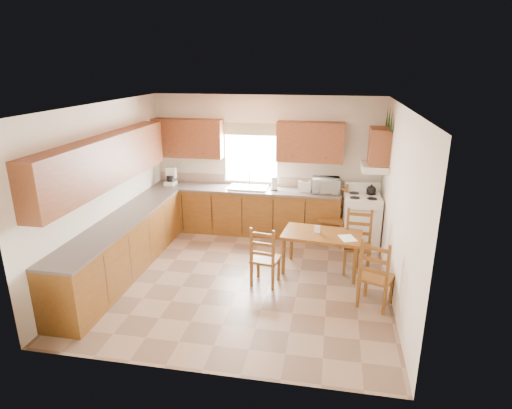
% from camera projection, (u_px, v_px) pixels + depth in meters
% --- Properties ---
extents(floor, '(4.50, 4.50, 0.00)m').
position_uv_depth(floor, '(243.00, 278.00, 6.84)').
color(floor, '#896D56').
rests_on(floor, ground).
extents(ceiling, '(4.50, 4.50, 0.00)m').
position_uv_depth(ceiling, '(242.00, 106.00, 5.99)').
color(ceiling, '#A05E38').
rests_on(ceiling, floor).
extents(wall_left, '(4.50, 4.50, 0.00)m').
position_uv_depth(wall_left, '(104.00, 190.00, 6.80)').
color(wall_left, silver).
rests_on(wall_left, floor).
extents(wall_right, '(4.50, 4.50, 0.00)m').
position_uv_depth(wall_right, '(398.00, 206.00, 6.03)').
color(wall_right, silver).
rests_on(wall_right, floor).
extents(wall_back, '(4.50, 4.50, 0.00)m').
position_uv_depth(wall_back, '(266.00, 164.00, 8.52)').
color(wall_back, silver).
rests_on(wall_back, floor).
extents(wall_front, '(4.50, 4.50, 0.00)m').
position_uv_depth(wall_front, '(196.00, 263.00, 4.32)').
color(wall_front, silver).
rests_on(wall_front, floor).
extents(lower_cab_back, '(3.75, 0.60, 0.88)m').
position_uv_depth(lower_cab_back, '(245.00, 211.00, 8.59)').
color(lower_cab_back, brown).
rests_on(lower_cab_back, floor).
extents(lower_cab_left, '(0.60, 3.60, 0.88)m').
position_uv_depth(lower_cab_left, '(123.00, 247.00, 6.90)').
color(lower_cab_left, brown).
rests_on(lower_cab_left, floor).
extents(counter_back, '(3.75, 0.63, 0.04)m').
position_uv_depth(counter_back, '(245.00, 189.00, 8.44)').
color(counter_back, '#5B514C').
rests_on(counter_back, lower_cab_back).
extents(counter_left, '(0.63, 3.60, 0.04)m').
position_uv_depth(counter_left, '(120.00, 221.00, 6.75)').
color(counter_left, '#5B514C').
rests_on(counter_left, lower_cab_left).
extents(backsplash, '(3.75, 0.01, 0.18)m').
position_uv_depth(backsplash, '(248.00, 180.00, 8.68)').
color(backsplash, gray).
rests_on(backsplash, counter_back).
extents(upper_cab_back_left, '(1.41, 0.33, 0.75)m').
position_uv_depth(upper_cab_back_left, '(188.00, 138.00, 8.47)').
color(upper_cab_back_left, brown).
rests_on(upper_cab_back_left, wall_back).
extents(upper_cab_back_right, '(1.25, 0.33, 0.75)m').
position_uv_depth(upper_cab_back_right, '(310.00, 142.00, 8.06)').
color(upper_cab_back_right, brown).
rests_on(upper_cab_back_right, wall_back).
extents(upper_cab_left, '(0.33, 3.60, 0.75)m').
position_uv_depth(upper_cab_left, '(106.00, 161.00, 6.47)').
color(upper_cab_left, brown).
rests_on(upper_cab_left, wall_left).
extents(upper_cab_stove, '(0.33, 0.62, 0.62)m').
position_uv_depth(upper_cab_stove, '(379.00, 146.00, 7.43)').
color(upper_cab_stove, brown).
rests_on(upper_cab_stove, wall_right).
extents(range_hood, '(0.44, 0.62, 0.12)m').
position_uv_depth(range_hood, '(374.00, 167.00, 7.56)').
color(range_hood, silver).
rests_on(range_hood, wall_right).
extents(window_frame, '(1.13, 0.02, 1.18)m').
position_uv_depth(window_frame, '(251.00, 154.00, 8.48)').
color(window_frame, silver).
rests_on(window_frame, wall_back).
extents(window_pane, '(1.05, 0.01, 1.10)m').
position_uv_depth(window_pane, '(251.00, 154.00, 8.47)').
color(window_pane, white).
rests_on(window_pane, wall_back).
extents(window_valance, '(1.19, 0.01, 0.24)m').
position_uv_depth(window_valance, '(251.00, 129.00, 8.29)').
color(window_valance, '#4C6737').
rests_on(window_valance, wall_back).
extents(sink_basin, '(0.75, 0.45, 0.04)m').
position_uv_depth(sink_basin, '(249.00, 187.00, 8.42)').
color(sink_basin, silver).
rests_on(sink_basin, counter_back).
extents(pine_decal_a, '(0.22, 0.22, 0.36)m').
position_uv_depth(pine_decal_a, '(392.00, 121.00, 6.96)').
color(pine_decal_a, '#133814').
rests_on(pine_decal_a, wall_right).
extents(pine_decal_b, '(0.22, 0.22, 0.36)m').
position_uv_depth(pine_decal_b, '(390.00, 116.00, 7.24)').
color(pine_decal_b, '#133814').
rests_on(pine_decal_b, wall_right).
extents(pine_decal_c, '(0.22, 0.22, 0.36)m').
position_uv_depth(pine_decal_c, '(387.00, 116.00, 7.56)').
color(pine_decal_c, '#133814').
rests_on(pine_decal_c, wall_right).
extents(stove, '(0.68, 0.70, 0.96)m').
position_uv_depth(stove, '(361.00, 222.00, 7.91)').
color(stove, silver).
rests_on(stove, floor).
extents(coffeemaker, '(0.19, 0.22, 0.30)m').
position_uv_depth(coffeemaker, '(170.00, 178.00, 8.63)').
color(coffeemaker, silver).
rests_on(coffeemaker, counter_back).
extents(paper_towel, '(0.12, 0.12, 0.26)m').
position_uv_depth(paper_towel, '(274.00, 184.00, 8.28)').
color(paper_towel, white).
rests_on(paper_towel, counter_back).
extents(toaster, '(0.25, 0.16, 0.20)m').
position_uv_depth(toaster, '(304.00, 186.00, 8.20)').
color(toaster, silver).
rests_on(toaster, counter_back).
extents(microwave, '(0.50, 0.38, 0.29)m').
position_uv_depth(microwave, '(326.00, 185.00, 8.12)').
color(microwave, silver).
rests_on(microwave, counter_back).
extents(dining_table, '(1.31, 0.84, 0.67)m').
position_uv_depth(dining_table, '(321.00, 252.00, 6.98)').
color(dining_table, brown).
rests_on(dining_table, floor).
extents(chair_near_left, '(0.46, 0.44, 0.96)m').
position_uv_depth(chair_near_left, '(265.00, 255.00, 6.53)').
color(chair_near_left, brown).
rests_on(chair_near_left, floor).
extents(chair_near_right, '(0.55, 0.53, 1.02)m').
position_uv_depth(chair_near_right, '(377.00, 273.00, 5.92)').
color(chair_near_right, brown).
rests_on(chair_near_right, floor).
extents(chair_far_left, '(0.54, 0.52, 1.12)m').
position_uv_depth(chair_far_left, '(333.00, 215.00, 8.00)').
color(chair_far_left, brown).
rests_on(chair_far_left, floor).
extents(chair_far_right, '(0.45, 0.43, 1.02)m').
position_uv_depth(chair_far_right, '(358.00, 243.00, 6.89)').
color(chair_far_right, brown).
rests_on(chair_far_right, floor).
extents(table_paper, '(0.31, 0.36, 0.00)m').
position_uv_depth(table_paper, '(347.00, 238.00, 6.68)').
color(table_paper, white).
rests_on(table_paper, dining_table).
extents(table_card, '(0.09, 0.03, 0.12)m').
position_uv_depth(table_card, '(317.00, 229.00, 6.88)').
color(table_card, white).
rests_on(table_card, dining_table).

